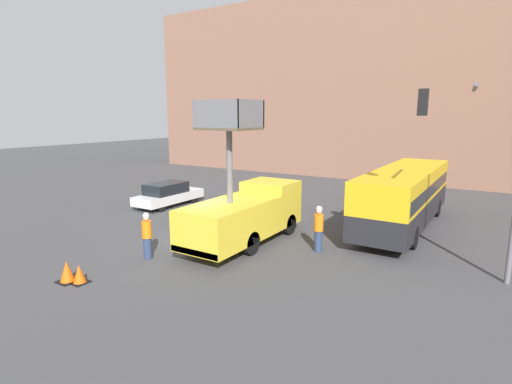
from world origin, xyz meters
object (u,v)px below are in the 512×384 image
traffic_cone_mid_road (67,272)px  utility_truck (245,211)px  city_bus (405,193)px  road_worker_near_truck (147,236)px  traffic_cone_near_truck (79,275)px  parked_car_curbside (168,194)px  road_worker_directing (319,229)px  traffic_light_pole (486,148)px

traffic_cone_mid_road → utility_truck: bearing=67.2°
utility_truck → city_bus: bearing=50.1°
traffic_cone_mid_road → city_bus: bearing=58.1°
city_bus → traffic_cone_mid_road: (-8.10, -13.01, -1.39)m
traffic_cone_mid_road → road_worker_near_truck: bearing=78.2°
traffic_cone_near_truck → road_worker_near_truck: bearing=86.3°
utility_truck → road_worker_near_truck: bearing=-120.9°
utility_truck → road_worker_near_truck: (-2.18, -3.66, -0.50)m
traffic_cone_near_truck → parked_car_curbside: 11.64m
traffic_cone_mid_road → parked_car_curbside: parked_car_curbside is taller
city_bus → traffic_cone_near_truck: size_ratio=16.61×
parked_car_curbside → road_worker_near_truck: bearing=-50.5°
utility_truck → traffic_cone_mid_road: size_ratio=9.26×
traffic_cone_near_truck → road_worker_directing: bearing=52.6°
traffic_light_pole → traffic_cone_near_truck: traffic_light_pole is taller
traffic_light_pole → traffic_cone_near_truck: size_ratio=10.67×
utility_truck → traffic_light_pole: size_ratio=0.99×
traffic_cone_near_truck → parked_car_curbside: bearing=119.8°
road_worker_directing → traffic_cone_near_truck: bearing=-99.5°
traffic_light_pole → road_worker_near_truck: bearing=-157.1°
utility_truck → parked_car_curbside: 8.93m
road_worker_near_truck → traffic_light_pole: bearing=-64.6°
utility_truck → road_worker_directing: 3.25m
parked_car_curbside → road_worker_directing: bearing=-14.4°
utility_truck → traffic_cone_mid_road: bearing=-112.8°
utility_truck → traffic_light_pole: traffic_light_pole is taller
traffic_light_pole → road_worker_near_truck: size_ratio=3.62×
traffic_light_pole → road_worker_directing: (-5.63, -0.30, -3.51)m
road_worker_near_truck → traffic_cone_near_truck: size_ratio=2.95×
road_worker_near_truck → traffic_cone_mid_road: 3.14m
traffic_light_pole → road_worker_directing: 6.65m
utility_truck → city_bus: utility_truck is taller
road_worker_directing → traffic_cone_near_truck: size_ratio=3.06×
traffic_cone_near_truck → traffic_cone_mid_road: traffic_cone_mid_road is taller
utility_truck → road_worker_directing: size_ratio=3.44×
traffic_cone_mid_road → parked_car_curbside: 11.57m
road_worker_directing → parked_car_curbside: (-11.30, 2.89, -0.24)m
road_worker_near_truck → parked_car_curbside: 9.38m
traffic_light_pole → traffic_cone_mid_road: (-11.59, -7.66, -4.15)m
traffic_cone_mid_road → road_worker_directing: bearing=51.0°
road_worker_directing → parked_car_curbside: 11.66m
traffic_cone_mid_road → parked_car_curbside: size_ratio=0.16×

